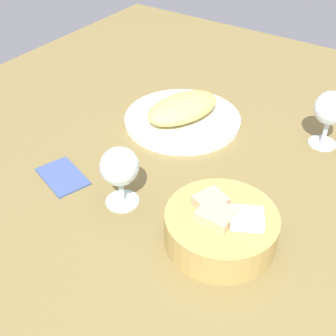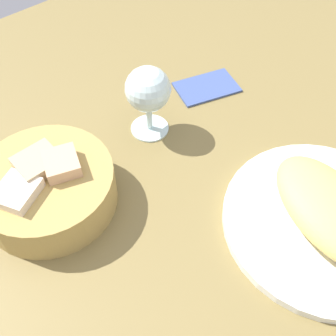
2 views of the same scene
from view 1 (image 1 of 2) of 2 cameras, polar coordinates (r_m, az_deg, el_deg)
ground_plane at (r=97.00cm, az=3.84°, el=1.92°), size 140.00×140.00×2.00cm
plate at (r=105.14cm, az=1.87°, el=6.28°), size 27.28×27.28×1.40cm
omelette at (r=103.50cm, az=1.90°, el=7.76°), size 21.20×15.73×4.92cm
lettuce_garnish at (r=109.48cm, az=2.71°, el=8.44°), size 4.83×4.83×1.17cm
bread_basket at (r=74.44cm, az=6.88°, el=-7.53°), size 18.84×18.84×7.87cm
wine_glass_near at (r=78.55cm, az=-6.24°, el=-0.10°), size 7.06×7.06×11.98cm
wine_glass_far at (r=99.32cm, az=20.23°, el=6.98°), size 7.23×7.23×12.71cm
folded_napkin at (r=90.89cm, az=-13.44°, el=-0.97°), size 10.14×12.66×0.80cm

